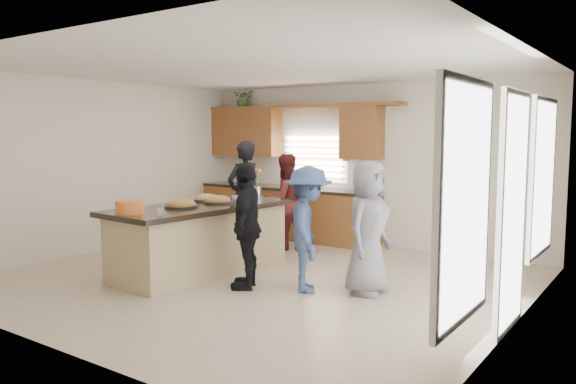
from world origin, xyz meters
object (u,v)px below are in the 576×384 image
Objects in this scene: salad_bowl at (129,206)px; woman_left_mid at (285,202)px; island at (201,240)px; woman_left_front at (247,226)px; woman_right_front at (368,228)px; woman_left_back at (244,196)px; woman_right_back at (308,229)px.

salad_bowl is 0.21× the size of woman_left_mid.
woman_left_front is (1.04, -0.26, 0.34)m from island.
island is 1.73× the size of woman_left_mid.
woman_right_front is (2.40, 0.38, 0.36)m from island.
woman_left_back reaches higher than woman_right_back.
woman_right_back is at bearing 32.15° from salad_bowl.
woman_left_front is at bearing 36.39° from salad_bowl.
salad_bowl is at bearing -92.54° from island.
woman_left_mid is (0.17, 3.10, -0.24)m from salad_bowl.
woman_right_front is at bearing 13.09° from island.
woman_left_mid is 1.01× the size of woman_left_front.
woman_left_back is 3.08m from woman_right_front.
island is 2.46m from woman_right_front.
island is 1.79× the size of woman_right_back.
woman_left_mid reaches higher than woman_left_front.
woman_left_mid is at bearing 142.75° from woman_left_back.
island is 1.27m from salad_bowl.
salad_bowl is 0.19× the size of woman_left_back.
salad_bowl is 0.21× the size of woman_right_front.
woman_left_mid is 2.85m from woman_right_front.
woman_right_front is at bearing -98.01° from woman_right_back.
island is 1.65m from woman_left_back.
woman_left_mid is at bearing 7.45° from woman_right_back.
woman_left_back is at bearing -20.46° from woman_left_mid.
woman_right_front is at bearing 86.79° from woman_left_front.
woman_left_mid is at bearing 92.78° from island.
island is at bearing -132.12° from woman_left_front.
woman_left_front is at bearing 51.04° from woman_left_mid.
woman_right_back is (0.71, 0.32, -0.02)m from woman_left_front.
woman_left_back is 1.14× the size of woman_left_mid.
woman_left_front is at bearing 80.00° from woman_right_back.
woman_left_mid is 2.45m from woman_left_front.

